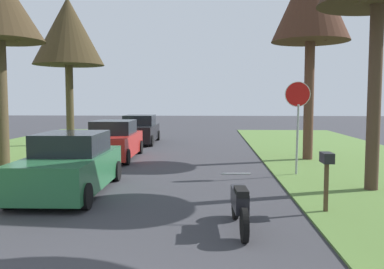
{
  "coord_description": "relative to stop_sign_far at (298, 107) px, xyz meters",
  "views": [
    {
      "loc": [
        1.6,
        -3.16,
        2.45
      ],
      "look_at": [
        1.05,
        8.34,
        1.48
      ],
      "focal_mm": 39.16,
      "sensor_mm": 36.0,
      "label": 1
    }
  ],
  "objects": [
    {
      "name": "street_tree_right_mid_b",
      "position": [
        1.14,
        3.47,
        4.14
      ],
      "size": [
        3.06,
        3.06,
        8.09
      ],
      "color": "#523528",
      "rests_on": "grass_verge_right"
    },
    {
      "name": "parked_sedan_green",
      "position": [
        -6.43,
        -2.78,
        -1.47
      ],
      "size": [
        2.02,
        4.44,
        1.57
      ],
      "color": "#28663D",
      "rests_on": "ground"
    },
    {
      "name": "parked_sedan_black",
      "position": [
        -6.81,
        9.79,
        -1.47
      ],
      "size": [
        2.02,
        4.44,
        1.57
      ],
      "color": "black",
      "rests_on": "ground"
    },
    {
      "name": "street_tree_left_far",
      "position": [
        -10.27,
        8.43,
        3.76
      ],
      "size": [
        3.68,
        3.68,
        7.73
      ],
      "color": "#463D26",
      "rests_on": "grass_verge_left"
    },
    {
      "name": "parked_sedan_red",
      "position": [
        -6.82,
        3.58,
        -1.47
      ],
      "size": [
        2.02,
        4.44,
        1.57
      ],
      "color": "red",
      "rests_on": "ground"
    },
    {
      "name": "curbside_mailbox",
      "position": [
        -0.27,
        -4.51,
        -1.14
      ],
      "size": [
        0.22,
        0.44,
        1.27
      ],
      "color": "brown",
      "rests_on": "grass_verge_right"
    },
    {
      "name": "parked_motorcycle",
      "position": [
        -2.2,
        -5.74,
        -1.72
      ],
      "size": [
        0.6,
        2.05,
        0.97
      ],
      "color": "black",
      "rests_on": "ground"
    },
    {
      "name": "stop_sign_far",
      "position": [
        0.0,
        0.0,
        0.0
      ],
      "size": [
        0.81,
        0.26,
        2.97
      ],
      "color": "#9EA0A5",
      "rests_on": "grass_verge_right"
    }
  ]
}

